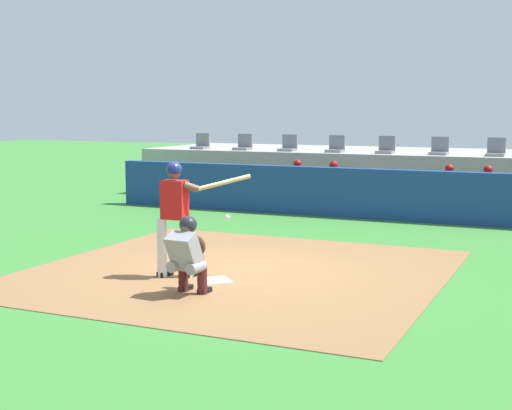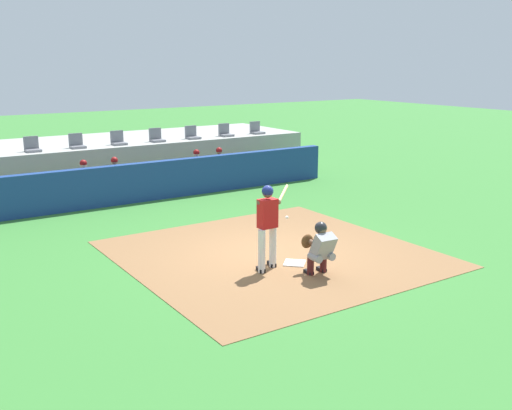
% 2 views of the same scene
% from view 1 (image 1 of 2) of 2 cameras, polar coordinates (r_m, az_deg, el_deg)
% --- Properties ---
extents(ground_plane, '(80.00, 80.00, 0.00)m').
position_cam_1_polar(ground_plane, '(11.76, -1.41, -5.24)').
color(ground_plane, '#387A33').
extents(dirt_infield, '(6.40, 6.40, 0.01)m').
position_cam_1_polar(dirt_infield, '(11.75, -1.41, -5.21)').
color(dirt_infield, olive).
rests_on(dirt_infield, ground).
extents(home_plate, '(0.62, 0.62, 0.02)m').
position_cam_1_polar(home_plate, '(11.05, -3.22, -5.94)').
color(home_plate, white).
rests_on(home_plate, dirt_infield).
extents(batter_at_plate, '(1.27, 0.84, 1.80)m').
position_cam_1_polar(batter_at_plate, '(11.22, -6.23, -0.51)').
color(batter_at_plate, silver).
rests_on(batter_at_plate, ground).
extents(catcher_crouched, '(0.50, 1.54, 1.13)m').
position_cam_1_polar(catcher_crouched, '(10.23, -5.33, -3.70)').
color(catcher_crouched, gray).
rests_on(catcher_crouched, ground).
extents(dugout_wall, '(13.00, 0.30, 1.20)m').
position_cam_1_polar(dugout_wall, '(17.66, 7.78, 0.93)').
color(dugout_wall, navy).
rests_on(dugout_wall, ground).
extents(dugout_bench, '(11.80, 0.44, 0.45)m').
position_cam_1_polar(dugout_bench, '(18.66, 8.63, 0.10)').
color(dugout_bench, olive).
rests_on(dugout_bench, ground).
extents(dugout_player_0, '(0.49, 0.70, 1.30)m').
position_cam_1_polar(dugout_player_0, '(19.05, 3.13, 1.68)').
color(dugout_player_0, '#939399').
rests_on(dugout_player_0, ground).
extents(dugout_player_1, '(0.49, 0.70, 1.30)m').
position_cam_1_polar(dugout_player_1, '(18.72, 5.96, 1.55)').
color(dugout_player_1, '#939399').
rests_on(dugout_player_1, ground).
extents(dugout_player_2, '(0.49, 0.70, 1.30)m').
position_cam_1_polar(dugout_player_2, '(18.02, 14.80, 1.12)').
color(dugout_player_2, '#939399').
rests_on(dugout_player_2, ground).
extents(dugout_player_3, '(0.49, 0.70, 1.30)m').
position_cam_1_polar(dugout_player_3, '(17.89, 17.62, 0.97)').
color(dugout_player_3, '#939399').
rests_on(dugout_player_3, ground).
extents(stands_platform, '(15.00, 4.40, 1.40)m').
position_cam_1_polar(stands_platform, '(21.89, 11.08, 2.37)').
color(stands_platform, '#9E9E99').
rests_on(stands_platform, ground).
extents(stadium_seat_0, '(0.46, 0.46, 0.48)m').
position_cam_1_polar(stadium_seat_0, '(22.48, -4.32, 4.75)').
color(stadium_seat_0, slate).
rests_on(stadium_seat_0, stands_platform).
extents(stadium_seat_1, '(0.46, 0.46, 0.48)m').
position_cam_1_polar(stadium_seat_1, '(21.83, -0.98, 4.69)').
color(stadium_seat_1, slate).
rests_on(stadium_seat_1, stands_platform).
extents(stadium_seat_2, '(0.46, 0.46, 0.48)m').
position_cam_1_polar(stadium_seat_2, '(21.25, 2.55, 4.61)').
color(stadium_seat_2, slate).
rests_on(stadium_seat_2, stands_platform).
extents(stadium_seat_3, '(0.46, 0.46, 0.48)m').
position_cam_1_polar(stadium_seat_3, '(20.76, 6.27, 4.50)').
color(stadium_seat_3, slate).
rests_on(stadium_seat_3, stands_platform).
extents(stadium_seat_4, '(0.46, 0.46, 0.48)m').
position_cam_1_polar(stadium_seat_4, '(20.36, 10.15, 4.38)').
color(stadium_seat_4, slate).
rests_on(stadium_seat_4, stands_platform).
extents(stadium_seat_5, '(0.46, 0.46, 0.48)m').
position_cam_1_polar(stadium_seat_5, '(20.05, 14.16, 4.22)').
color(stadium_seat_5, slate).
rests_on(stadium_seat_5, stands_platform).
extents(stadium_seat_6, '(0.46, 0.46, 0.48)m').
position_cam_1_polar(stadium_seat_6, '(19.85, 18.27, 4.04)').
color(stadium_seat_6, slate).
rests_on(stadium_seat_6, stands_platform).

